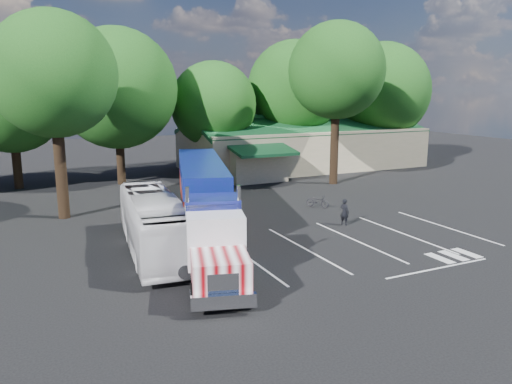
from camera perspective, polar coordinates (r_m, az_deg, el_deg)
name	(u,v)px	position (r m, az deg, el deg)	size (l,w,h in m)	color
ground	(255,221)	(30.70, -0.12, -3.38)	(120.00, 120.00, 0.00)	black
event_hall	(301,146)	(52.17, 5.18, 5.26)	(24.20, 14.12, 5.55)	#C9B495
tree_row_b	(11,100)	(44.61, -26.23, 9.40)	(8.40, 8.40, 11.35)	black
tree_row_c	(117,89)	(43.69, -15.63, 11.32)	(10.00, 10.00, 13.05)	black
tree_row_d	(213,105)	(47.36, -4.89, 9.93)	(8.00, 8.00, 10.60)	black
tree_row_e	(295,88)	(51.65, 4.47, 11.74)	(9.60, 9.60, 12.90)	black
tree_row_f	(381,91)	(56.35, 14.11, 11.12)	(10.40, 10.40, 13.00)	black
tree_near_left	(53,75)	(32.89, -22.16, 12.29)	(7.60, 7.60, 12.65)	black
tree_near_right	(337,71)	(42.82, 9.21, 13.50)	(8.00, 8.00, 13.50)	black
semi_truck	(204,195)	(27.47, -5.94, -0.37)	(7.54, 19.06, 4.02)	black
woman	(344,212)	(30.23, 10.08, -2.25)	(0.58, 0.38, 1.59)	black
bicycle	(318,201)	(34.51, 7.06, -1.04)	(0.58, 1.67, 0.88)	black
tour_bus	(154,223)	(25.25, -11.59, -3.52)	(2.44, 10.44, 2.91)	silver
silver_sedan	(239,171)	(45.05, -1.99, 2.42)	(1.59, 4.55, 1.50)	#93959A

